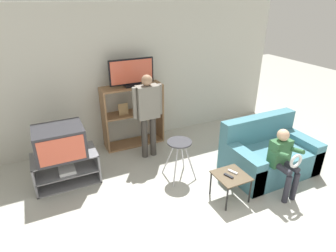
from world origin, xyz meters
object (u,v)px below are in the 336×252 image
Objects in this scene: media_shelf at (133,115)px; person_standing_adult at (148,109)px; television_main at (60,142)px; television_flat at (132,73)px; remote_control_black at (229,176)px; couch at (268,155)px; tv_stand at (67,168)px; folding_stool at (179,148)px; remote_control_white at (233,172)px; person_seated_child at (284,158)px; snack_table at (231,178)px.

media_shelf is 0.65m from person_standing_adult.
television_main is at bearing -151.50° from media_shelf.
television_flat reaches higher than media_shelf.
remote_control_black is 1.12m from couch.
folding_stool is (1.64, -0.64, 0.30)m from tv_stand.
remote_control_white is at bearing -67.18° from person_standing_adult.
couch reaches higher than remote_control_white.
television_main is 0.70× the size of person_seated_child.
television_main reaches higher than tv_stand.
person_seated_child is at bearing -58.68° from television_flat.
folding_stool is at bearing -21.15° from tv_stand.
person_standing_adult is (0.09, -0.56, 0.31)m from media_shelf.
television_flat is 2.46m from remote_control_black.
snack_table is at bearing -72.44° from television_flat.
person_standing_adult is (-0.66, 1.56, 0.50)m from remote_control_white.
television_main is 0.59× the size of media_shelf.
tv_stand is 6.64× the size of remote_control_black.
person_standing_adult is at bearing 141.43° from couch.
folding_stool is at bearing 95.48° from remote_control_black.
media_shelf is at bearing 99.23° from person_standing_adult.
couch is (3.06, -1.10, 0.05)m from tv_stand.
television_main is 0.86× the size of television_flat.
media_shelf reaches higher than remote_control_white.
remote_control_black is 0.10× the size of person_standing_adult.
snack_table is 0.08m from remote_control_black.
media_shelf is at bearing 101.50° from folding_stool.
tv_stand is 2.50m from snack_table.
couch is (1.69, -1.84, -0.31)m from media_shelf.
folding_stool is 0.65× the size of person_seated_child.
television_flat is 0.57× the size of couch.
television_flat reaches higher than folding_stool.
couch is 1.42× the size of person_seated_child.
tv_stand is 2.53m from remote_control_white.
couch reaches higher than folding_stool.
person_standing_adult is at bearing 110.44° from snack_table.
tv_stand is 3.25m from couch.
person_seated_child is at bearing -40.44° from folding_stool.
television_flat is 2.72m from couch.
television_flat reaches higher than remote_control_white.
folding_stool is 0.89m from remote_control_black.
television_flat reaches higher than remote_control_black.
person_seated_child reaches higher than television_main.
person_seated_child is (1.34, -1.80, -0.32)m from person_standing_adult.
snack_table is 1.81m from person_standing_adult.
remote_control_white is at bearing 160.84° from person_seated_child.
media_shelf is at bearing 28.50° from television_main.
remote_control_white is at bearing -70.59° from media_shelf.
remote_control_black and remote_control_white have the same top height.
snack_table is at bearing 165.54° from person_seated_child.
snack_table is at bearing -161.77° from couch.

